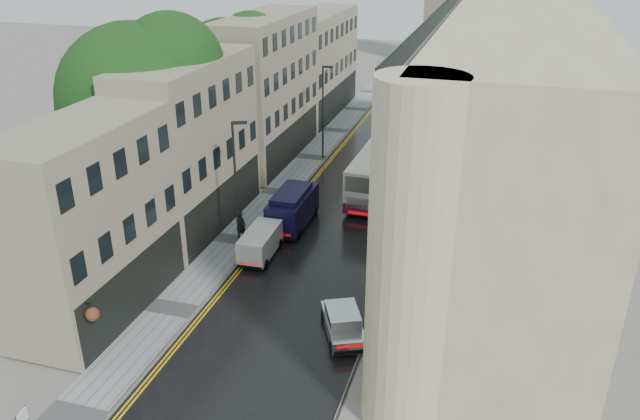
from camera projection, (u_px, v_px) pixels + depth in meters
The scene contains 15 objects.
road at pixel (354, 202), 45.91m from camera, with size 9.00×85.00×0.02m, color black.
left_sidewalk at pixel (280, 193), 47.39m from camera, with size 2.70×85.00×0.12m, color gray.
right_sidewalk at pixel (428, 210), 44.49m from camera, with size 1.80×85.00×0.12m, color slate.
old_shop_row at pixel (245, 105), 48.06m from camera, with size 4.50×56.00×12.00m, color gray, non-canonical shape.
modern_block at pixel (511, 128), 39.05m from camera, with size 8.00×40.00×14.00m, color beige, non-canonical shape.
tree_near at pixel (139, 125), 39.72m from camera, with size 10.56×10.56×13.89m, color black, non-canonical shape.
tree_far at pixel (228, 90), 51.29m from camera, with size 9.24×9.24×12.46m, color black, non-canonical shape.
cream_bus at pixel (354, 181), 45.04m from camera, with size 2.82×12.42×3.39m, color silver, non-canonical shape.
white_lorry at pixel (414, 132), 53.89m from camera, with size 2.63×8.76×4.60m, color white, non-canonical shape.
silver_hatchback at pixel (332, 340), 29.35m from camera, with size 1.65×3.77×1.41m, color #AFB0B4, non-canonical shape.
white_van at pixel (240, 252), 36.95m from camera, with size 1.66×3.88×1.76m, color silver, non-canonical shape.
navy_van at pixel (269, 216), 40.39m from camera, with size 2.13×5.31×2.71m, color black, non-canonical shape.
pedestrian at pixel (241, 225), 39.90m from camera, with size 0.69×0.46×1.91m, color black.
lamp_post_near at pixel (236, 188), 37.41m from camera, with size 0.92×0.20×8.15m, color black, non-canonical shape.
lamp_post_far at pixel (323, 113), 52.81m from camera, with size 0.90×0.20×7.96m, color black, non-canonical shape.
Camera 1 is at (9.48, -13.56, 18.41)m, focal length 35.00 mm.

